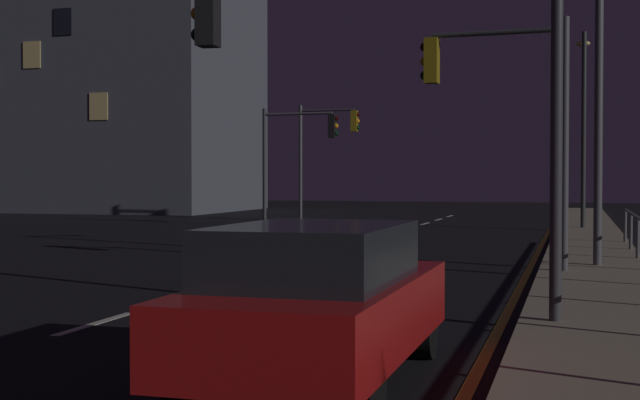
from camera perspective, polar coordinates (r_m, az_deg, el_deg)
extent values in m
plane|color=black|center=(20.55, -2.13, -4.22)|extent=(112.00, 112.00, 0.00)
cube|color=gray|center=(19.54, 17.23, -4.37)|extent=(2.28, 77.00, 0.14)
cube|color=silver|center=(12.82, -14.17, -7.67)|extent=(0.14, 2.00, 0.01)
cube|color=silver|center=(16.36, -7.07, -5.66)|extent=(0.14, 2.00, 0.01)
cube|color=silver|center=(20.08, -2.58, -4.34)|extent=(0.14, 2.00, 0.01)
cube|color=silver|center=(23.89, 0.49, -3.42)|extent=(0.14, 2.00, 0.01)
cube|color=silver|center=(27.75, 2.71, -2.74)|extent=(0.14, 2.00, 0.01)
cube|color=silver|center=(31.65, 4.38, -2.23)|extent=(0.14, 2.00, 0.01)
cube|color=silver|center=(35.57, 5.68, -1.83)|extent=(0.14, 2.00, 0.01)
cube|color=silver|center=(39.50, 6.73, -1.51)|extent=(0.14, 2.00, 0.01)
cube|color=silver|center=(43.45, 7.58, -1.25)|extent=(0.14, 2.00, 0.01)
cube|color=silver|center=(47.41, 8.29, -1.03)|extent=(0.14, 2.00, 0.01)
cube|color=gold|center=(24.54, 13.74, -3.33)|extent=(0.14, 53.00, 0.01)
cube|color=#B71414|center=(8.90, 0.02, -7.31)|extent=(1.85, 4.41, 0.70)
cube|color=#1E2328|center=(8.59, -0.45, -3.43)|extent=(1.62, 2.47, 0.55)
cylinder|color=black|center=(10.52, -2.02, -7.89)|extent=(0.22, 0.64, 0.64)
cylinder|color=black|center=(10.13, 6.69, -8.25)|extent=(0.22, 0.64, 0.64)
cylinder|color=black|center=(7.94, -8.57, -10.96)|extent=(0.22, 0.64, 0.64)
cylinder|color=black|center=(7.43, 2.94, -11.82)|extent=(0.22, 0.64, 0.64)
cylinder|color=#4C4C51|center=(18.69, 15.38, 3.47)|extent=(0.16, 0.16, 5.13)
cylinder|color=#2D3033|center=(19.04, 11.26, 10.46)|extent=(2.73, 0.23, 0.11)
cube|color=olive|center=(19.19, 7.16, 8.82)|extent=(0.30, 0.35, 0.95)
sphere|color=black|center=(19.26, 6.71, 9.69)|extent=(0.20, 0.20, 0.20)
sphere|color=orange|center=(19.22, 6.70, 8.81)|extent=(0.20, 0.20, 0.20)
sphere|color=black|center=(19.18, 6.70, 7.92)|extent=(0.20, 0.20, 0.20)
cylinder|color=#4C4C51|center=(41.38, -1.25, 2.35)|extent=(0.16, 0.16, 5.38)
cylinder|color=#38383D|center=(41.12, 0.46, 5.77)|extent=(2.58, 0.13, 0.11)
cube|color=olive|center=(40.74, 2.21, 5.06)|extent=(0.28, 0.34, 0.95)
sphere|color=black|center=(40.73, 2.42, 5.49)|extent=(0.20, 0.20, 0.20)
sphere|color=orange|center=(40.71, 2.42, 5.07)|extent=(0.20, 0.20, 0.20)
sphere|color=black|center=(40.69, 2.42, 4.65)|extent=(0.20, 0.20, 0.20)
cylinder|color=#38383D|center=(12.10, 14.88, 4.32)|extent=(0.16, 0.16, 5.00)
cube|color=black|center=(13.06, -7.18, 11.77)|extent=(0.30, 0.36, 0.95)
sphere|color=orange|center=(13.11, -7.83, 11.73)|extent=(0.20, 0.20, 0.20)
sphere|color=black|center=(13.06, -7.83, 10.43)|extent=(0.20, 0.20, 0.20)
cylinder|color=#38383D|center=(36.92, -3.58, 2.08)|extent=(0.16, 0.16, 4.89)
cylinder|color=#4C4C51|center=(36.47, -1.42, 5.53)|extent=(2.96, 0.26, 0.11)
cube|color=black|center=(35.95, 0.80, 4.76)|extent=(0.30, 0.35, 0.95)
sphere|color=black|center=(35.92, 1.03, 5.24)|extent=(0.20, 0.20, 0.20)
sphere|color=orange|center=(35.91, 1.03, 4.76)|extent=(0.20, 0.20, 0.20)
sphere|color=black|center=(35.89, 1.03, 4.28)|extent=(0.20, 0.20, 0.20)
cylinder|color=#2D3033|center=(35.22, 16.51, 4.32)|extent=(0.18, 0.18, 7.40)
cylinder|color=#4C4C51|center=(36.27, 16.51, 9.88)|extent=(0.14, 1.39, 0.10)
ellipsoid|color=#F9D172|center=(36.94, 16.47, 9.56)|extent=(0.56, 0.36, 0.24)
cylinder|color=#4C4C51|center=(20.22, 17.40, 6.95)|extent=(0.18, 0.18, 7.70)
cylinder|color=#59595E|center=(22.16, 19.66, -2.30)|extent=(0.09, 0.09, 0.95)
cylinder|color=#59595E|center=(24.92, 19.26, -1.89)|extent=(0.09, 0.09, 0.95)
cylinder|color=#59595E|center=(27.67, 18.94, -1.57)|extent=(0.09, 0.09, 0.95)
cube|color=#EACC7A|center=(50.66, -13.98, 5.83)|extent=(1.10, 0.06, 1.50)
cube|color=#EACC7A|center=(53.17, -17.96, 8.82)|extent=(1.10, 0.06, 1.50)
cube|color=black|center=(52.36, -16.13, 10.90)|extent=(1.10, 0.06, 1.50)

